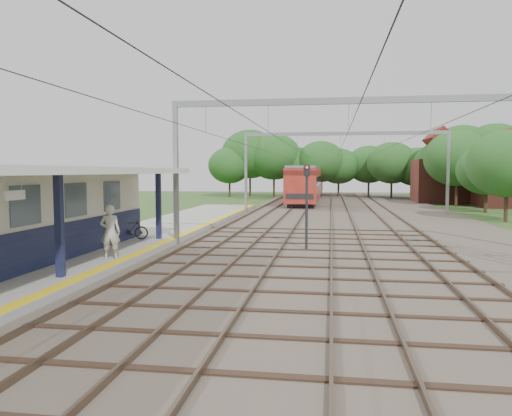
{
  "coord_description": "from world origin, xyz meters",
  "views": [
    {
      "loc": [
        2.45,
        -8.3,
        3.64
      ],
      "look_at": [
        -1.7,
        19.13,
        1.6
      ],
      "focal_mm": 35.0,
      "sensor_mm": 36.0,
      "label": 1
    }
  ],
  "objects_px": {
    "signal_post": "(307,199)",
    "person": "(110,232)",
    "bicycle": "(131,229)",
    "train": "(309,182)"
  },
  "relations": [
    {
      "from": "signal_post",
      "to": "train",
      "type": "bearing_deg",
      "value": 109.03
    },
    {
      "from": "person",
      "to": "signal_post",
      "type": "bearing_deg",
      "value": -160.07
    },
    {
      "from": "bicycle",
      "to": "signal_post",
      "type": "bearing_deg",
      "value": -105.06
    },
    {
      "from": "person",
      "to": "signal_post",
      "type": "distance_m",
      "value": 8.79
    },
    {
      "from": "person",
      "to": "bicycle",
      "type": "relative_size",
      "value": 1.23
    },
    {
      "from": "person",
      "to": "train",
      "type": "height_order",
      "value": "train"
    },
    {
      "from": "train",
      "to": "person",
      "type": "bearing_deg",
      "value": -96.13
    },
    {
      "from": "bicycle",
      "to": "signal_post",
      "type": "distance_m",
      "value": 8.61
    },
    {
      "from": "train",
      "to": "signal_post",
      "type": "height_order",
      "value": "train"
    },
    {
      "from": "signal_post",
      "to": "person",
      "type": "bearing_deg",
      "value": -127.78
    }
  ]
}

